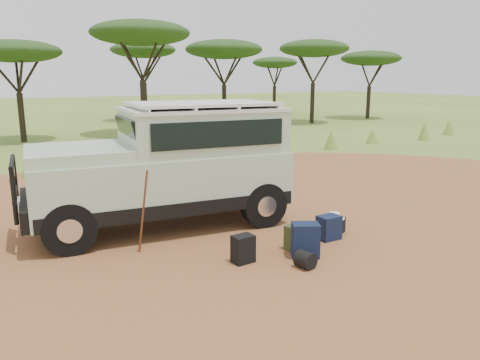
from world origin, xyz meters
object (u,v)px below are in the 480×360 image
safari_vehicle (169,168)px  backpack_olive (294,237)px  backpack_navy (305,240)px  duffel_navy (329,228)px  hard_case (334,226)px  backpack_black (243,249)px  walking_staff (143,212)px

safari_vehicle → backpack_olive: bearing=-54.9°
safari_vehicle → backpack_navy: size_ratio=9.05×
safari_vehicle → duffel_navy: 3.48m
safari_vehicle → backpack_olive: size_ratio=12.05×
backpack_navy → duffel_navy: (0.97, 0.46, -0.07)m
backpack_navy → hard_case: size_ratio=1.35×
backpack_black → hard_case: bearing=4.3°
backpack_olive → hard_case: 1.25m
backpack_olive → hard_case: backpack_olive is taller
walking_staff → backpack_black: size_ratio=3.21×
safari_vehicle → hard_case: size_ratio=12.25×
backpack_navy → safari_vehicle: bearing=143.1°
walking_staff → duffel_navy: size_ratio=3.27×
backpack_navy → hard_case: 1.45m
walking_staff → hard_case: bearing=-41.0°
backpack_olive → safari_vehicle: bearing=106.1°
walking_staff → backpack_navy: size_ratio=2.55×
duffel_navy → hard_case: bearing=32.0°
backpack_olive → hard_case: size_ratio=1.02×
backpack_navy → backpack_olive: bearing=110.2°
backpack_black → backpack_navy: backpack_navy is taller
backpack_black → backpack_olive: backpack_black is taller
safari_vehicle → walking_staff: (-1.08, -1.31, -0.48)m
walking_staff → duffel_navy: 3.55m
duffel_navy → backpack_black: bearing=-176.5°
safari_vehicle → backpack_navy: safari_vehicle is taller
safari_vehicle → walking_staff: bearing=-121.9°
walking_staff → duffel_navy: (3.31, -1.16, -0.53)m
walking_staff → backpack_olive: size_ratio=3.39×
backpack_black → backpack_olive: size_ratio=1.06×
backpack_black → duffel_navy: backpack_black is taller
backpack_olive → duffel_navy: duffel_navy is taller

